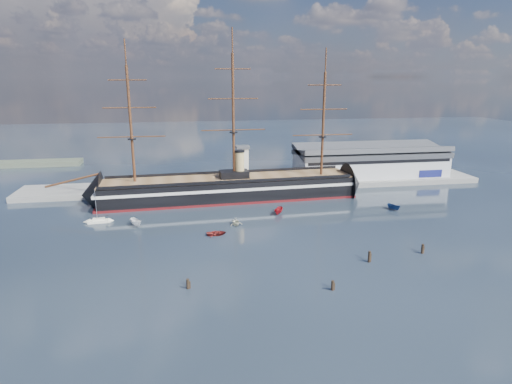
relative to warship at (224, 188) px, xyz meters
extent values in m
plane|color=black|center=(5.59, -20.00, -4.04)|extent=(600.00, 600.00, 0.00)
cube|color=slate|center=(15.59, 16.00, -4.04)|extent=(180.00, 18.00, 2.00)
cube|color=#B7BABC|center=(63.59, 20.00, 2.96)|extent=(62.00, 20.00, 10.00)
cube|color=#3F4247|center=(63.59, 20.00, 8.56)|extent=(63.00, 21.00, 2.00)
cube|color=silver|center=(8.59, 13.00, 4.96)|extent=(4.00, 4.00, 14.00)
cube|color=#3F4247|center=(8.59, 13.00, 12.46)|extent=(5.00, 5.00, 1.00)
cube|color=black|center=(1.73, 0.00, -0.04)|extent=(88.67, 20.22, 7.00)
cube|color=silver|center=(1.73, 0.00, 1.16)|extent=(90.68, 20.56, 1.00)
cube|color=#500F12|center=(1.73, 0.00, -3.69)|extent=(90.68, 20.52, 0.90)
cone|color=black|center=(-44.77, 0.00, -0.34)|extent=(14.74, 16.34, 15.68)
cone|color=black|center=(48.23, 0.00, -0.34)|extent=(11.74, 16.19, 15.68)
cube|color=brown|center=(1.73, 0.00, 3.56)|extent=(88.61, 18.94, 0.40)
cube|color=black|center=(3.73, 0.00, 4.96)|extent=(10.28, 6.47, 2.50)
cylinder|color=tan|center=(5.73, 0.00, 8.46)|extent=(3.20, 3.20, 9.00)
cylinder|color=#381E0F|center=(-50.27, 0.00, 4.96)|extent=(17.77, 1.55, 4.43)
cylinder|color=#381E0F|center=(-30.27, 0.00, 22.76)|extent=(0.90, 0.90, 38.00)
cylinder|color=#381E0F|center=(3.73, 0.00, 24.76)|extent=(0.90, 0.90, 42.00)
cylinder|color=#381E0F|center=(35.73, 0.00, 21.76)|extent=(0.90, 0.90, 36.00)
cube|color=white|center=(-39.33, -19.14, -3.61)|extent=(6.52, 2.35, 0.85)
cube|color=white|center=(-39.33, -19.14, -2.93)|extent=(3.50, 1.62, 0.68)
cylinder|color=#B2B2B7|center=(-39.75, -19.14, 1.50)|extent=(0.14, 0.14, 9.38)
imported|color=white|center=(-28.05, -24.11, -4.04)|extent=(6.97, 5.26, 2.64)
imported|color=maroon|center=(-5.41, -35.28, -4.04)|extent=(1.59, 3.51, 1.60)
imported|color=#A00F18|center=(15.56, -19.84, -4.04)|extent=(6.51, 5.06, 2.48)
imported|color=silver|center=(0.83, -28.24, -4.04)|extent=(7.41, 4.78, 2.51)
imported|color=navy|center=(53.69, -21.84, -4.04)|extent=(6.17, 4.29, 2.32)
cylinder|color=black|center=(-13.62, -65.26, -4.04)|extent=(0.64, 0.64, 2.85)
cylinder|color=black|center=(15.55, -70.81, -4.04)|extent=(0.64, 0.64, 2.81)
cylinder|color=black|center=(28.66, -59.13, -4.04)|extent=(0.64, 0.64, 3.47)
cylinder|color=black|center=(43.78, -56.44, -4.04)|extent=(0.64, 0.64, 3.16)
camera|label=1|loc=(-13.00, -146.34, 38.15)|focal=30.00mm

